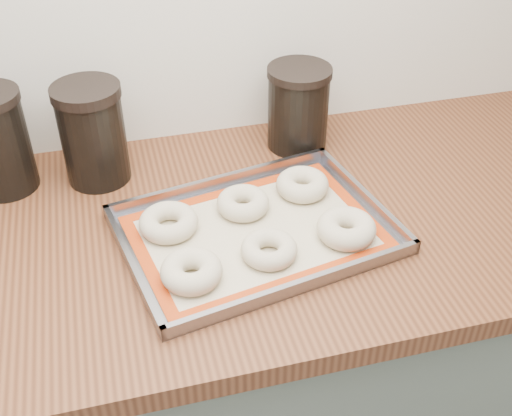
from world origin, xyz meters
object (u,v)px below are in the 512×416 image
object	(u,v)px
bagel_back_left	(169,222)
bagel_front_left	(191,271)
bagel_back_mid	(243,203)
bagel_back_right	(302,185)
bagel_front_mid	(269,249)
canister_mid	(93,133)
bagel_front_right	(346,228)
canister_right	(298,107)
baking_tray	(256,232)

from	to	relation	value
bagel_back_left	bagel_front_left	bearing A→B (deg)	-82.96
bagel_back_mid	bagel_back_right	world-z (taller)	bagel_back_right
bagel_front_mid	canister_mid	world-z (taller)	canister_mid
bagel_front_right	bagel_back_mid	world-z (taller)	bagel_front_right
bagel_front_right	canister_right	xyz separation A→B (m)	(0.01, 0.32, 0.06)
bagel_front_left	bagel_front_mid	bearing A→B (deg)	9.42
bagel_front_left	bagel_front_right	bearing A→B (deg)	7.66
bagel_back_mid	bagel_back_right	bearing A→B (deg)	12.39
canister_mid	bagel_front_left	bearing A→B (deg)	-70.03
bagel_front_left	bagel_back_left	bearing A→B (deg)	97.04
bagel_back_left	baking_tray	bearing A→B (deg)	-17.56
bagel_front_mid	canister_mid	distance (m)	0.42
bagel_front_mid	bagel_back_right	size ratio (longest dim) A/B	0.95
canister_right	bagel_front_left	bearing A→B (deg)	-128.94
canister_mid	bagel_back_right	bearing A→B (deg)	-23.07
bagel_back_mid	canister_mid	size ratio (longest dim) A/B	0.49
bagel_back_left	canister_mid	xyz separation A→B (m)	(-0.11, 0.21, 0.08)
baking_tray	bagel_back_mid	world-z (taller)	bagel_back_mid
bagel_back_left	bagel_back_mid	size ratio (longest dim) A/B	1.09
bagel_back_left	canister_right	size ratio (longest dim) A/B	0.59
bagel_front_right	bagel_front_left	bearing A→B (deg)	-172.34
canister_right	bagel_back_left	bearing A→B (deg)	-143.81
bagel_front_mid	canister_mid	bearing A→B (deg)	129.13
bagel_front_mid	bagel_back_mid	world-z (taller)	bagel_back_mid
bagel_front_mid	bagel_back_left	xyz separation A→B (m)	(-0.15, 0.11, 0.00)
bagel_back_left	bagel_back_right	distance (m)	0.27
baking_tray	bagel_back_left	xyz separation A→B (m)	(-0.15, 0.05, 0.02)
bagel_back_right	canister_right	bearing A→B (deg)	75.74
bagel_front_left	canister_right	world-z (taller)	canister_right
bagel_front_left	bagel_back_left	xyz separation A→B (m)	(-0.02, 0.14, -0.00)
bagel_back_mid	bagel_back_left	bearing A→B (deg)	-171.14
bagel_front_right	bagel_back_right	size ratio (longest dim) A/B	1.03
bagel_front_left	bagel_back_left	distance (m)	0.14
canister_mid	canister_right	distance (m)	0.42
canister_mid	canister_right	size ratio (longest dim) A/B	1.12
bagel_front_left	bagel_back_mid	world-z (taller)	bagel_front_left
bagel_back_mid	bagel_back_right	distance (m)	0.13
baking_tray	bagel_front_right	distance (m)	0.16
bagel_front_mid	bagel_back_right	bearing A→B (deg)	55.54
canister_mid	bagel_front_right	bearing A→B (deg)	-37.06
bagel_front_mid	bagel_front_right	distance (m)	0.14
bagel_front_left	canister_right	bearing A→B (deg)	51.06
bagel_front_left	bagel_back_right	world-z (taller)	same
bagel_back_left	bagel_back_right	bearing A→B (deg)	10.52
bagel_back_left	bagel_back_right	xyz separation A→B (m)	(0.26, 0.05, 0.00)
baking_tray	bagel_back_mid	bearing A→B (deg)	95.60
canister_right	bagel_back_right	bearing A→B (deg)	-104.26
bagel_front_mid	bagel_front_left	bearing A→B (deg)	-170.58
canister_right	baking_tray	bearing A→B (deg)	-120.64
canister_mid	bagel_back_left	bearing A→B (deg)	-62.51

